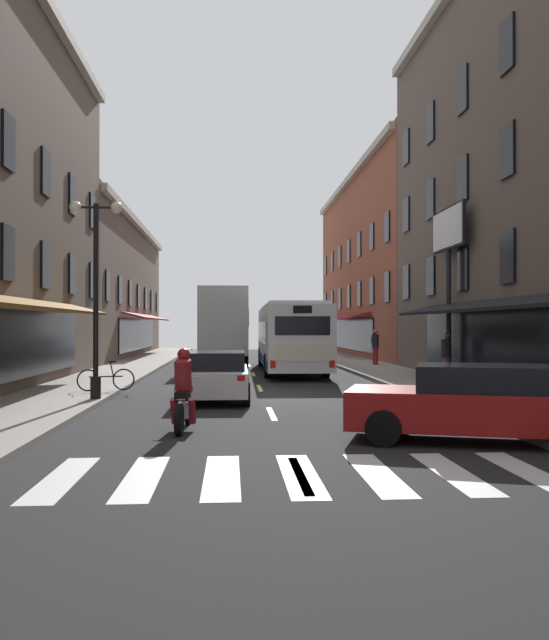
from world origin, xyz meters
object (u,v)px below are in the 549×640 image
object	(u,v)px
transit_bus	(290,336)
pedestrian_far	(446,356)
sedan_far	(215,375)
bicycle_near	(106,379)
sedan_mid	(480,403)
box_truck	(224,327)
sedan_near	(229,346)
street_lamp_twin	(96,289)
motorcycle_rider	(184,395)
pedestrian_near	(375,346)
billboard_sign	(449,246)

from	to	relation	value
transit_bus	pedestrian_far	size ratio (longest dim) A/B	7.11
sedan_far	bicycle_near	bearing A→B (deg)	155.92
transit_bus	pedestrian_far	bearing A→B (deg)	-55.56
sedan_mid	box_truck	bearing A→B (deg)	102.06
sedan_near	sedan_mid	world-z (taller)	sedan_near
box_truck	street_lamp_twin	xyz separation A→B (m)	(-3.28, -16.38, 1.04)
sedan_near	bicycle_near	world-z (taller)	sedan_near
box_truck	sedan_near	world-z (taller)	box_truck
motorcycle_rider	pedestrian_near	bearing A→B (deg)	67.12
street_lamp_twin	pedestrian_far	bearing A→B (deg)	23.83
billboard_sign	pedestrian_near	size ratio (longest dim) A/B	3.51
sedan_mid	pedestrian_near	distance (m)	21.67
billboard_sign	sedan_far	bearing A→B (deg)	-149.77
sedan_mid	street_lamp_twin	bearing A→B (deg)	141.73
sedan_near	bicycle_near	size ratio (longest dim) A/B	2.84
bicycle_near	pedestrian_near	xyz separation A→B (m)	(11.15, 12.83, 0.60)
billboard_sign	sedan_mid	world-z (taller)	billboard_sign
pedestrian_far	sedan_far	bearing A→B (deg)	12.25
transit_bus	pedestrian_near	size ratio (longest dim) A/B	6.83
box_truck	pedestrian_near	size ratio (longest dim) A/B	4.26
billboard_sign	sedan_near	bearing A→B (deg)	111.25
street_lamp_twin	sedan_near	bearing A→B (deg)	82.46
transit_bus	bicycle_near	size ratio (longest dim) A/B	7.36
sedan_mid	street_lamp_twin	size ratio (longest dim) A/B	0.93
billboard_sign	motorcycle_rider	bearing A→B (deg)	-131.00
bicycle_near	pedestrian_near	size ratio (longest dim) A/B	0.93
transit_bus	billboard_sign	bearing A→B (deg)	-51.34
bicycle_near	sedan_mid	bearing A→B (deg)	-46.22
transit_bus	pedestrian_far	distance (m)	8.84
sedan_near	sedan_far	size ratio (longest dim) A/B	1.07
pedestrian_near	sedan_mid	bearing A→B (deg)	73.48
box_truck	bicycle_near	distance (m)	14.65
pedestrian_near	street_lamp_twin	size ratio (longest dim) A/B	0.34
sedan_near	street_lamp_twin	xyz separation A→B (m)	(-3.53, -26.64, 2.38)
sedan_mid	pedestrian_far	world-z (taller)	pedestrian_far
billboard_sign	motorcycle_rider	distance (m)	14.36
box_truck	pedestrian_far	world-z (taller)	box_truck
pedestrian_near	pedestrian_far	distance (m)	10.03
billboard_sign	pedestrian_near	xyz separation A→B (m)	(-0.66, 9.38, -3.95)
pedestrian_near	street_lamp_twin	bearing A→B (deg)	44.84
sedan_near	sedan_far	bearing A→B (deg)	-90.71
box_truck	bicycle_near	xyz separation A→B (m)	(-3.42, -14.16, -1.56)
box_truck	sedan_near	bearing A→B (deg)	88.66
street_lamp_twin	bicycle_near	bearing A→B (deg)	93.42
box_truck	motorcycle_rider	size ratio (longest dim) A/B	3.72
billboard_sign	box_truck	world-z (taller)	billboard_sign
bicycle_near	pedestrian_near	world-z (taller)	pedestrian_near
bicycle_near	pedestrian_far	size ratio (longest dim) A/B	0.97
pedestrian_near	billboard_sign	bearing A→B (deg)	85.10
pedestrian_far	pedestrian_near	bearing A→B (deg)	-103.50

